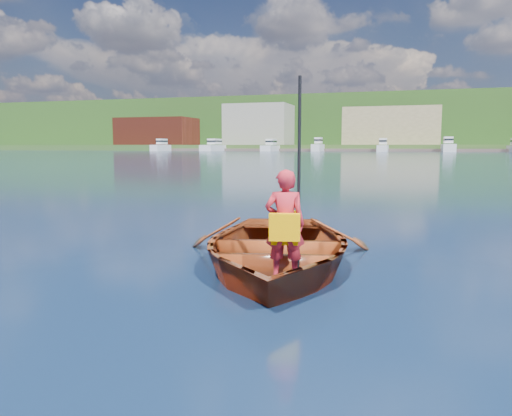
% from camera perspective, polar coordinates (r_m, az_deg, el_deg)
% --- Properties ---
extents(ground, '(600.00, 600.00, 0.00)m').
position_cam_1_polar(ground, '(5.85, 13.06, -8.75)').
color(ground, '#0F203D').
rests_on(ground, ground).
extents(rowboat, '(3.57, 4.45, 0.82)m').
position_cam_1_polar(rowboat, '(6.54, 2.22, -4.55)').
color(rowboat, brown).
rests_on(rowboat, ground).
extents(child_paddler, '(0.50, 0.40, 2.25)m').
position_cam_1_polar(child_paddler, '(5.57, 3.35, -1.83)').
color(child_paddler, red).
rests_on(child_paddler, ground).
extents(shoreline, '(400.00, 140.00, 22.00)m').
position_cam_1_polar(shoreline, '(242.39, 16.90, 8.85)').
color(shoreline, '#3C5929').
rests_on(shoreline, ground).
extents(dock, '(160.03, 10.26, 0.80)m').
position_cam_1_polar(dock, '(153.63, 16.68, 6.35)').
color(dock, brown).
rests_on(dock, ground).
extents(waterfront_buildings, '(202.00, 16.00, 14.00)m').
position_cam_1_polar(waterfront_buildings, '(170.93, 14.24, 8.94)').
color(waterfront_buildings, brown).
rests_on(waterfront_buildings, ground).
extents(marina_yachts, '(143.95, 13.65, 4.42)m').
position_cam_1_polar(marina_yachts, '(149.04, 14.68, 6.80)').
color(marina_yachts, silver).
rests_on(marina_yachts, ground).
extents(hillside_trees, '(299.96, 89.17, 27.81)m').
position_cam_1_polar(hillside_trees, '(249.28, 20.88, 10.68)').
color(hillside_trees, '#382314').
rests_on(hillside_trees, ground).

